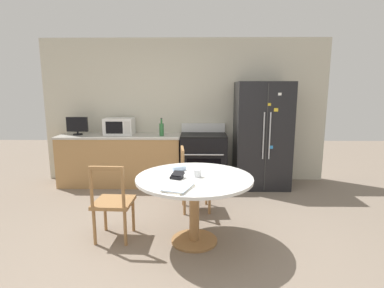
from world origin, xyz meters
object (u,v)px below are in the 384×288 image
Objects in this scene: refrigerator at (262,135)px; countertop_tv at (77,125)px; oven_range at (203,159)px; counter_bottle at (162,129)px; wallet at (177,176)px; candle_glass at (197,174)px; dining_chair_left at (113,203)px; dining_chair_far at (194,180)px; microwave at (119,126)px.

countertop_tv is (-3.25, 0.07, 0.16)m from refrigerator.
refrigerator is at bearing -1.85° from oven_range.
counter_bottle is 2.12m from wallet.
countertop_tv is at bearing 135.37° from candle_glass.
counter_bottle is (-1.74, -0.01, 0.11)m from refrigerator.
wallet is at bearing -5.97° from dining_chair_left.
dining_chair_far reaches higher than wallet.
dining_chair_far is (1.34, -1.21, -0.61)m from microwave.
dining_chair_left and dining_chair_far have the same top height.
countertop_tv is 1.20× the size of counter_bottle.
refrigerator is 2.48m from wallet.
counter_bottle is 2.07m from dining_chair_left.
dining_chair_far is at bearing 92.94° from candle_glass.
countertop_tv is 2.44m from dining_chair_left.
countertop_tv is at bearing 178.81° from refrigerator.
candle_glass reaches higher than wallet.
counter_bottle is 2.12m from candle_glass.
dining_chair_left is 0.83m from wallet.
dining_chair_left is at bearing 171.50° from wallet.
dining_chair_far is at bearing 80.32° from wallet.
oven_range is 2.27m from dining_chair_left.
counter_bottle is 0.34× the size of dining_chair_left.
refrigerator is at bearing 61.11° from candle_glass.
dining_chair_far is 10.99× the size of candle_glass.
candle_glass is at bearing 13.87° from wallet.
microwave reaches higher than dining_chair_left.
dining_chair_far is (0.57, -1.09, -0.58)m from counter_bottle.
oven_range reaches higher than candle_glass.
counter_bottle is at bearing -179.53° from refrigerator.
oven_range is 2.16m from wallet.
oven_range is 0.92m from counter_bottle.
refrigerator is at bearing 0.47° from counter_bottle.
counter_bottle is 1.90× the size of wallet.
dining_chair_left is at bearing -117.90° from oven_range.
refrigerator is 4.93× the size of countertop_tv.
microwave is 2.22m from dining_chair_left.
dining_chair_far is at bearing -29.36° from countertop_tv.
refrigerator is 1.75m from counter_bottle.
dining_chair_left reaches higher than candle_glass.
candle_glass is (0.05, -0.93, 0.36)m from dining_chair_far.
microwave is (-1.50, 0.08, 0.58)m from oven_range.
refrigerator reaches higher than wallet.
countertop_tv reaches higher than wallet.
counter_bottle reaches higher than wallet.
refrigerator is 2.51m from microwave.
counter_bottle reaches higher than dining_chair_left.
microwave is 6.14× the size of candle_glass.
refrigerator is 2.90m from dining_chair_left.
countertop_tv is 2.27× the size of wallet.
refrigerator is at bearing -2.52° from microwave.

